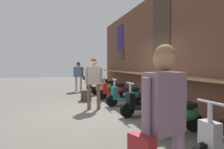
# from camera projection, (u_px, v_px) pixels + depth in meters

# --- Properties ---
(ground_plane) EXTENTS (38.78, 38.78, 0.00)m
(ground_plane) POSITION_uv_depth(u_px,v_px,m) (103.00, 112.00, 6.39)
(ground_plane) COLOR #605B54
(market_stall_facade) EXTENTS (13.85, 0.61, 3.89)m
(market_stall_facade) POSITION_uv_depth(u_px,v_px,m) (162.00, 50.00, 6.84)
(market_stall_facade) COLOR brown
(market_stall_facade) RESTS_ON ground_plane
(scooter_cream) EXTENTS (0.46, 1.40, 0.97)m
(scooter_cream) POSITION_uv_depth(u_px,v_px,m) (100.00, 84.00, 11.78)
(scooter_cream) COLOR beige
(scooter_cream) RESTS_ON ground_plane
(scooter_yellow) EXTENTS (0.46, 1.40, 0.97)m
(scooter_yellow) POSITION_uv_depth(u_px,v_px,m) (107.00, 86.00, 10.32)
(scooter_yellow) COLOR gold
(scooter_yellow) RESTS_ON ground_plane
(scooter_red) EXTENTS (0.48, 1.40, 0.97)m
(scooter_red) POSITION_uv_depth(u_px,v_px,m) (115.00, 90.00, 8.88)
(scooter_red) COLOR red
(scooter_red) RESTS_ON ground_plane
(scooter_teal) EXTENTS (0.46, 1.40, 0.97)m
(scooter_teal) POSITION_uv_depth(u_px,v_px,m) (128.00, 95.00, 7.38)
(scooter_teal) COLOR #197075
(scooter_teal) RESTS_ON ground_plane
(scooter_black) EXTENTS (0.50, 1.40, 0.97)m
(scooter_black) POSITION_uv_depth(u_px,v_px,m) (146.00, 102.00, 5.92)
(scooter_black) COLOR black
(scooter_black) RESTS_ON ground_plane
(scooter_green) EXTENTS (0.50, 1.40, 0.97)m
(scooter_green) POSITION_uv_depth(u_px,v_px,m) (177.00, 115.00, 4.43)
(scooter_green) COLOR #237533
(scooter_green) RESTS_ON ground_plane
(shopper_with_handbag) EXTENTS (0.43, 0.65, 1.65)m
(shopper_with_handbag) POSITION_uv_depth(u_px,v_px,m) (163.00, 114.00, 1.95)
(shopper_with_handbag) COLOR gray
(shopper_with_handbag) RESTS_ON ground_plane
(shopper_browsing) EXTENTS (0.24, 0.57, 1.67)m
(shopper_browsing) POSITION_uv_depth(u_px,v_px,m) (94.00, 78.00, 6.79)
(shopper_browsing) COLOR brown
(shopper_browsing) RESTS_ON ground_plane
(shopper_passing) EXTENTS (0.41, 0.65, 1.62)m
(shopper_passing) POSITION_uv_depth(u_px,v_px,m) (79.00, 74.00, 11.43)
(shopper_passing) COLOR #ADA393
(shopper_passing) RESTS_ON ground_plane
(merchandise_crate) EXTENTS (0.58, 0.50, 0.44)m
(merchandise_crate) POSITION_uv_depth(u_px,v_px,m) (86.00, 95.00, 8.50)
(merchandise_crate) COLOR #3D3833
(merchandise_crate) RESTS_ON ground_plane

